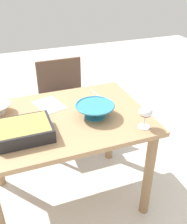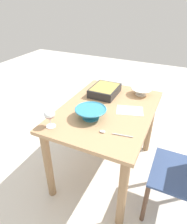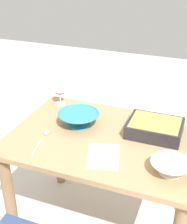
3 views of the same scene
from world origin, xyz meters
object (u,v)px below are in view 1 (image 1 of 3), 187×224
at_px(casserole_dish, 24,130).
at_px(dining_table, 64,134).
at_px(serving_spoon, 101,98).
at_px(mixing_bowl, 95,110).
at_px(napkin, 49,105).
at_px(chair, 63,100).
at_px(wine_glass, 146,113).

bearing_deg(casserole_dish, dining_table, 26.89).
bearing_deg(dining_table, serving_spoon, 23.82).
height_order(dining_table, serving_spoon, serving_spoon).
distance_m(mixing_bowl, napkin, 0.36).
xyz_separation_m(chair, casserole_dish, (-0.44, -0.88, 0.32)).
bearing_deg(chair, dining_table, -103.61).
bearing_deg(wine_glass, serving_spoon, 103.72).
bearing_deg(napkin, wine_glass, -44.44).
xyz_separation_m(dining_table, casserole_dish, (-0.26, -0.13, 0.18)).
height_order(serving_spoon, napkin, serving_spoon).
distance_m(wine_glass, napkin, 0.70).
xyz_separation_m(dining_table, mixing_bowl, (0.20, -0.07, 0.19)).
relative_size(mixing_bowl, napkin, 1.12).
height_order(chair, mixing_bowl, chair).
height_order(mixing_bowl, napkin, mixing_bowl).
xyz_separation_m(casserole_dish, mixing_bowl, (0.46, 0.07, 0.00)).
distance_m(mixing_bowl, serving_spoon, 0.25).
bearing_deg(chair, mixing_bowl, -88.72).
bearing_deg(dining_table, napkin, 105.01).
bearing_deg(casserole_dish, mixing_bowl, 8.16).
distance_m(dining_table, serving_spoon, 0.39).
bearing_deg(casserole_dish, wine_glass, -12.76).
distance_m(wine_glass, casserole_dish, 0.72).
height_order(dining_table, wine_glass, wine_glass).
height_order(wine_glass, mixing_bowl, wine_glass).
distance_m(chair, serving_spoon, 0.69).
bearing_deg(napkin, dining_table, -74.99).
bearing_deg(wine_glass, casserole_dish, 167.24).
relative_size(chair, mixing_bowl, 3.27).
distance_m(dining_table, mixing_bowl, 0.28).
height_order(dining_table, mixing_bowl, mixing_bowl).
relative_size(chair, wine_glass, 5.91).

